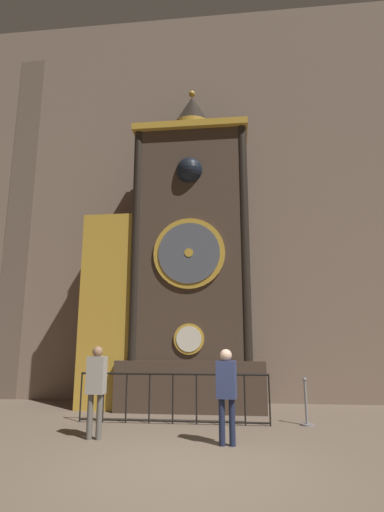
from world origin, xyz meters
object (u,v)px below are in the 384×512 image
clock_tower (177,266)px  visitor_far (226,386)px  visitor_near (96,383)px  stanchion_post (306,410)px

clock_tower → visitor_far: (1.45, -3.67, -2.89)m
clock_tower → visitor_near: (-1.03, -3.47, -2.87)m
clock_tower → visitor_far: clock_tower is taller
visitor_far → stanchion_post: size_ratio=1.64×
visitor_near → stanchion_post: bearing=25.4°
clock_tower → visitor_far: size_ratio=5.80×
visitor_near → stanchion_post: size_ratio=1.69×
visitor_near → visitor_far: size_ratio=1.03×
visitor_near → visitor_far: visitor_near is taller
stanchion_post → visitor_near: bearing=-157.4°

